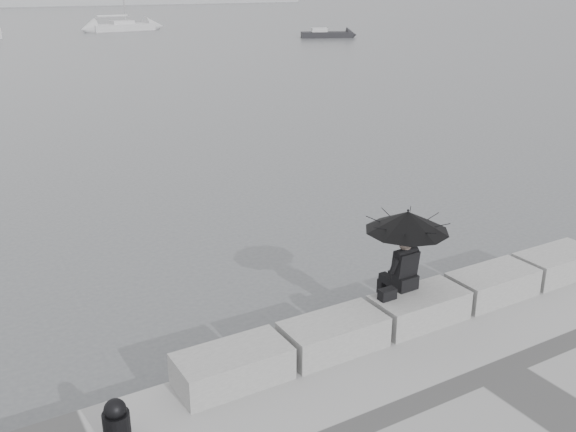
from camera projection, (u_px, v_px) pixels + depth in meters
ground at (399, 335)px, 11.19m from camera, size 360.00×360.00×0.00m
stone_block_far_left at (233, 367)px, 8.95m from camera, size 1.60×0.80×0.50m
stone_block_left at (333, 335)px, 9.76m from camera, size 1.60×0.80×0.50m
stone_block_centre at (419, 308)px, 10.56m from camera, size 1.60×0.80×0.50m
stone_block_right at (492, 284)px, 11.37m from camera, size 1.60×0.80×0.50m
stone_block_far_right at (556, 264)px, 12.17m from camera, size 1.60×0.80×0.50m
seated_person at (407, 230)px, 10.33m from camera, size 1.37×1.37×1.39m
bag at (387, 294)px, 10.28m from camera, size 0.28×0.16×0.18m
mooring_bollard at (117, 426)px, 7.72m from camera, size 0.41×0.41×0.65m
sailboat_right at (122, 26)px, 77.02m from camera, size 7.73×3.22×12.90m
small_motorboat at (327, 35)px, 68.11m from camera, size 5.58×3.67×1.10m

